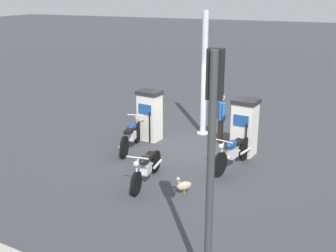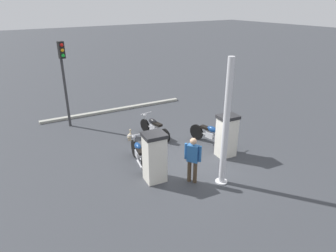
{
  "view_description": "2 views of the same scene",
  "coord_description": "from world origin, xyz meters",
  "px_view_note": "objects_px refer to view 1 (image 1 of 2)",
  "views": [
    {
      "loc": [
        11.48,
        4.45,
        4.69
      ],
      "look_at": [
        1.45,
        -0.16,
        1.14
      ],
      "focal_mm": 44.94,
      "sensor_mm": 36.0,
      "label": 1
    },
    {
      "loc": [
        -7.58,
        5.82,
        5.58
      ],
      "look_at": [
        1.29,
        0.1,
        1.08
      ],
      "focal_mm": 31.95,
      "sensor_mm": 36.0,
      "label": 2
    }
  ],
  "objects_px": {
    "motorcycle_near_pump": "(131,135)",
    "fuel_pump_far": "(244,127)",
    "motorcycle_far_pump": "(233,152)",
    "roadside_traffic_light": "(212,135)",
    "canopy_support_pole": "(204,77)",
    "wandering_duck": "(184,185)",
    "motorcycle_extra": "(146,167)",
    "attendant_person": "(221,115)",
    "fuel_pump_near": "(150,115)"
  },
  "relations": [
    {
      "from": "fuel_pump_far",
      "to": "motorcycle_far_pump",
      "type": "xyz_separation_m",
      "value": [
        1.14,
        -0.0,
        -0.39
      ]
    },
    {
      "from": "attendant_person",
      "to": "roadside_traffic_light",
      "type": "height_order",
      "value": "roadside_traffic_light"
    },
    {
      "from": "motorcycle_far_pump",
      "to": "fuel_pump_far",
      "type": "bearing_deg",
      "value": 179.9
    },
    {
      "from": "fuel_pump_near",
      "to": "roadside_traffic_light",
      "type": "distance_m",
      "value": 7.63
    },
    {
      "from": "wandering_duck",
      "to": "canopy_support_pole",
      "type": "height_order",
      "value": "canopy_support_pole"
    },
    {
      "from": "roadside_traffic_light",
      "to": "motorcycle_extra",
      "type": "bearing_deg",
      "value": -138.45
    },
    {
      "from": "motorcycle_near_pump",
      "to": "attendant_person",
      "type": "bearing_deg",
      "value": 128.42
    },
    {
      "from": "wandering_duck",
      "to": "attendant_person",
      "type": "bearing_deg",
      "value": -174.88
    },
    {
      "from": "motorcycle_far_pump",
      "to": "wandering_duck",
      "type": "relative_size",
      "value": 4.36
    },
    {
      "from": "fuel_pump_far",
      "to": "motorcycle_far_pump",
      "type": "distance_m",
      "value": 1.2
    },
    {
      "from": "wandering_duck",
      "to": "motorcycle_near_pump",
      "type": "bearing_deg",
      "value": -128.73
    },
    {
      "from": "fuel_pump_near",
      "to": "motorcycle_extra",
      "type": "distance_m",
      "value": 3.34
    },
    {
      "from": "fuel_pump_far",
      "to": "canopy_support_pole",
      "type": "distance_m",
      "value": 2.48
    },
    {
      "from": "fuel_pump_far",
      "to": "attendant_person",
      "type": "bearing_deg",
      "value": -128.08
    },
    {
      "from": "motorcycle_near_pump",
      "to": "motorcycle_extra",
      "type": "bearing_deg",
      "value": 38.2
    },
    {
      "from": "fuel_pump_near",
      "to": "canopy_support_pole",
      "type": "bearing_deg",
      "value": 133.71
    },
    {
      "from": "roadside_traffic_light",
      "to": "canopy_support_pole",
      "type": "xyz_separation_m",
      "value": [
        -7.42,
        -2.81,
        -0.69
      ]
    },
    {
      "from": "fuel_pump_far",
      "to": "roadside_traffic_light",
      "type": "bearing_deg",
      "value": 9.64
    },
    {
      "from": "motorcycle_near_pump",
      "to": "roadside_traffic_light",
      "type": "relative_size",
      "value": 0.51
    },
    {
      "from": "wandering_duck",
      "to": "canopy_support_pole",
      "type": "relative_size",
      "value": 0.12
    },
    {
      "from": "motorcycle_near_pump",
      "to": "roadside_traffic_light",
      "type": "height_order",
      "value": "roadside_traffic_light"
    },
    {
      "from": "fuel_pump_near",
      "to": "fuel_pump_far",
      "type": "bearing_deg",
      "value": 90.0
    },
    {
      "from": "fuel_pump_near",
      "to": "roadside_traffic_light",
      "type": "height_order",
      "value": "roadside_traffic_light"
    },
    {
      "from": "motorcycle_extra",
      "to": "attendant_person",
      "type": "relative_size",
      "value": 1.28
    },
    {
      "from": "motorcycle_far_pump",
      "to": "wandering_duck",
      "type": "height_order",
      "value": "motorcycle_far_pump"
    },
    {
      "from": "motorcycle_far_pump",
      "to": "fuel_pump_near",
      "type": "bearing_deg",
      "value": -109.92
    },
    {
      "from": "motorcycle_near_pump",
      "to": "fuel_pump_far",
      "type": "bearing_deg",
      "value": 107.85
    },
    {
      "from": "roadside_traffic_light",
      "to": "fuel_pump_near",
      "type": "bearing_deg",
      "value": -145.56
    },
    {
      "from": "motorcycle_extra",
      "to": "canopy_support_pole",
      "type": "relative_size",
      "value": 0.49
    },
    {
      "from": "fuel_pump_near",
      "to": "canopy_support_pole",
      "type": "xyz_separation_m",
      "value": [
        -1.31,
        1.37,
        1.14
      ]
    },
    {
      "from": "fuel_pump_near",
      "to": "motorcycle_far_pump",
      "type": "height_order",
      "value": "fuel_pump_near"
    },
    {
      "from": "roadside_traffic_light",
      "to": "canopy_support_pole",
      "type": "bearing_deg",
      "value": -159.22
    },
    {
      "from": "fuel_pump_near",
      "to": "canopy_support_pole",
      "type": "height_order",
      "value": "canopy_support_pole"
    },
    {
      "from": "canopy_support_pole",
      "to": "motorcycle_near_pump",
      "type": "bearing_deg",
      "value": -32.02
    },
    {
      "from": "motorcycle_near_pump",
      "to": "canopy_support_pole",
      "type": "xyz_separation_m",
      "value": [
        -2.36,
        1.48,
        1.52
      ]
    },
    {
      "from": "fuel_pump_near",
      "to": "attendant_person",
      "type": "xyz_separation_m",
      "value": [
        -0.76,
        2.18,
        0.07
      ]
    },
    {
      "from": "motorcycle_extra",
      "to": "canopy_support_pole",
      "type": "bearing_deg",
      "value": -179.29
    },
    {
      "from": "motorcycle_near_pump",
      "to": "canopy_support_pole",
      "type": "distance_m",
      "value": 3.17
    },
    {
      "from": "wandering_duck",
      "to": "canopy_support_pole",
      "type": "xyz_separation_m",
      "value": [
        -4.47,
        -1.16,
        1.76
      ]
    },
    {
      "from": "fuel_pump_far",
      "to": "canopy_support_pole",
      "type": "height_order",
      "value": "canopy_support_pole"
    },
    {
      "from": "attendant_person",
      "to": "canopy_support_pole",
      "type": "distance_m",
      "value": 1.45
    },
    {
      "from": "motorcycle_near_pump",
      "to": "motorcycle_extra",
      "type": "xyz_separation_m",
      "value": [
        1.94,
        1.53,
        -0.02
      ]
    },
    {
      "from": "motorcycle_near_pump",
      "to": "canopy_support_pole",
      "type": "bearing_deg",
      "value": 147.98
    },
    {
      "from": "fuel_pump_near",
      "to": "wandering_duck",
      "type": "distance_m",
      "value": 4.09
    },
    {
      "from": "fuel_pump_near",
      "to": "motorcycle_extra",
      "type": "bearing_deg",
      "value": 25.49
    },
    {
      "from": "motorcycle_extra",
      "to": "motorcycle_near_pump",
      "type": "bearing_deg",
      "value": -141.8
    },
    {
      "from": "fuel_pump_near",
      "to": "motorcycle_near_pump",
      "type": "height_order",
      "value": "fuel_pump_near"
    },
    {
      "from": "fuel_pump_near",
      "to": "roadside_traffic_light",
      "type": "xyz_separation_m",
      "value": [
        6.11,
        4.19,
        1.83
      ]
    },
    {
      "from": "motorcycle_extra",
      "to": "roadside_traffic_light",
      "type": "bearing_deg",
      "value": 41.55
    },
    {
      "from": "fuel_pump_near",
      "to": "motorcycle_far_pump",
      "type": "distance_m",
      "value": 3.37
    }
  ]
}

